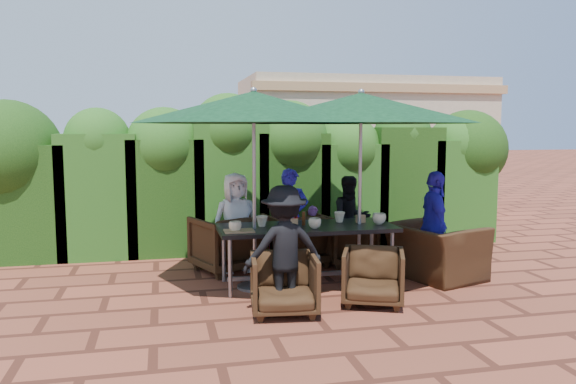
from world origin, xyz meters
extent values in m
plane|color=brown|center=(0.00, 0.00, 0.00)|extent=(80.00, 80.00, 0.00)
cube|color=black|center=(0.21, 0.02, 0.72)|extent=(2.22, 0.90, 0.05)
cube|color=gray|center=(0.21, 0.02, 0.12)|extent=(2.02, 0.05, 0.05)
cylinder|color=gray|center=(-0.80, -0.33, 0.35)|extent=(0.05, 0.05, 0.70)
cylinder|color=gray|center=(-0.80, 0.37, 0.35)|extent=(0.05, 0.05, 0.70)
cylinder|color=gray|center=(1.21, -0.33, 0.35)|extent=(0.05, 0.05, 0.70)
cylinder|color=gray|center=(1.21, 0.37, 0.35)|extent=(0.05, 0.05, 0.70)
cylinder|color=gray|center=(-0.46, -0.01, 0.01)|extent=(0.44, 0.44, 0.03)
cylinder|color=gray|center=(-0.46, -0.01, 1.20)|extent=(0.04, 0.04, 2.40)
cone|color=black|center=(-0.46, -0.01, 2.22)|extent=(2.89, 2.89, 0.38)
sphere|color=gray|center=(-0.46, -0.01, 2.42)|extent=(0.08, 0.08, 0.08)
cylinder|color=gray|center=(0.90, 0.00, 0.01)|extent=(0.44, 0.44, 0.03)
cylinder|color=gray|center=(0.90, 0.00, 1.20)|extent=(0.04, 0.04, 2.40)
cone|color=black|center=(0.90, 0.00, 2.22)|extent=(2.96, 2.96, 0.38)
sphere|color=gray|center=(0.90, 0.00, 2.42)|extent=(0.08, 0.08, 0.08)
imported|color=black|center=(-0.70, 0.90, 0.43)|extent=(1.06, 1.04, 0.85)
imported|color=black|center=(0.32, 1.03, 0.41)|extent=(0.93, 0.89, 0.83)
imported|color=black|center=(1.08, 0.89, 0.35)|extent=(0.68, 0.64, 0.69)
imported|color=black|center=(-0.31, -1.04, 0.36)|extent=(0.76, 0.72, 0.71)
imported|color=black|center=(0.73, -0.93, 0.34)|extent=(0.86, 0.83, 0.69)
imported|color=black|center=(1.93, -0.08, 0.48)|extent=(1.02, 1.26, 0.96)
imported|color=white|center=(-0.58, 0.88, 0.68)|extent=(0.73, 0.51, 1.37)
imported|color=#2922B9|center=(0.22, 0.99, 0.70)|extent=(0.58, 0.51, 1.40)
imported|color=black|center=(1.16, 1.07, 0.64)|extent=(0.63, 0.41, 1.27)
imported|color=black|center=(-0.29, -0.93, 0.68)|extent=(0.90, 0.47, 1.36)
imported|color=#2922B9|center=(1.91, -0.08, 0.71)|extent=(0.56, 0.90, 1.42)
imported|color=#DE4EA3|center=(-0.15, 1.04, 0.37)|extent=(0.30, 0.25, 0.74)
imported|color=#9D4DA8|center=(0.58, 1.06, 0.42)|extent=(0.36, 0.32, 0.85)
imported|color=#227E3E|center=(1.83, 4.14, 0.94)|extent=(1.82, 0.85, 1.88)
imported|color=#DE4EA3|center=(2.45, 4.30, 0.78)|extent=(0.83, 0.61, 1.57)
imported|color=gray|center=(3.61, 4.37, 0.94)|extent=(1.22, 1.26, 1.88)
imported|color=beige|center=(-0.72, -0.18, 0.81)|extent=(0.15, 0.15, 0.12)
imported|color=beige|center=(-0.35, 0.10, 0.82)|extent=(0.14, 0.14, 0.13)
imported|color=beige|center=(0.26, -0.18, 0.81)|extent=(0.16, 0.16, 0.13)
imported|color=beige|center=(0.69, 0.19, 0.82)|extent=(0.14, 0.14, 0.14)
imported|color=beige|center=(1.15, -0.06, 0.82)|extent=(0.17, 0.17, 0.14)
cylinder|color=#B20C0A|center=(0.07, 0.03, 0.83)|extent=(0.04, 0.04, 0.17)
cylinder|color=#4C230C|center=(0.18, 0.07, 0.83)|extent=(0.04, 0.04, 0.17)
cube|color=#AD7F53|center=(-0.68, -0.20, 0.76)|extent=(0.35, 0.25, 0.02)
cube|color=tan|center=(0.03, 0.01, 0.80)|extent=(0.12, 0.06, 0.10)
cube|color=tan|center=(0.95, 0.10, 0.80)|extent=(0.12, 0.06, 0.10)
cube|color=#13350E|center=(-3.50, 2.30, 0.86)|extent=(1.15, 0.95, 1.73)
sphere|color=#13350E|center=(-3.50, 2.30, 1.63)|extent=(0.90, 0.90, 0.90)
cube|color=#13350E|center=(-2.50, 2.30, 0.94)|extent=(1.15, 0.95, 1.89)
sphere|color=#13350E|center=(-2.50, 2.30, 1.79)|extent=(1.00, 1.00, 1.00)
cube|color=#13350E|center=(-1.50, 2.30, 0.90)|extent=(1.15, 0.95, 1.80)
sphere|color=#13350E|center=(-1.50, 2.30, 1.70)|extent=(1.20, 1.20, 1.20)
cube|color=#13350E|center=(-0.50, 2.30, 1.02)|extent=(1.15, 0.95, 2.04)
sphere|color=#13350E|center=(-0.50, 2.30, 1.94)|extent=(1.18, 1.18, 1.18)
cube|color=#13350E|center=(0.50, 2.30, 0.94)|extent=(1.15, 0.95, 1.89)
sphere|color=#13350E|center=(0.50, 2.30, 1.79)|extent=(1.28, 1.28, 1.28)
cube|color=#13350E|center=(1.50, 2.30, 0.86)|extent=(1.15, 0.95, 1.71)
sphere|color=#13350E|center=(1.50, 2.30, 1.61)|extent=(1.16, 1.16, 1.16)
cube|color=#13350E|center=(2.50, 2.30, 0.99)|extent=(1.15, 0.95, 1.99)
sphere|color=#13350E|center=(2.50, 2.30, 1.89)|extent=(0.97, 0.97, 0.97)
cube|color=#13350E|center=(3.50, 2.30, 0.88)|extent=(1.15, 0.95, 1.76)
sphere|color=#13350E|center=(3.50, 2.30, 1.66)|extent=(1.02, 1.02, 1.02)
sphere|color=#13350E|center=(-3.80, 2.40, 1.60)|extent=(1.60, 1.60, 1.60)
sphere|color=#13350E|center=(3.80, 2.40, 1.60)|extent=(1.40, 1.40, 1.40)
cube|color=beige|center=(3.50, 7.00, 1.60)|extent=(6.00, 3.00, 3.20)
cube|color=tan|center=(3.50, 5.55, 2.90)|extent=(6.20, 0.25, 0.20)
camera|label=1|loc=(-1.55, -6.71, 1.96)|focal=35.00mm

